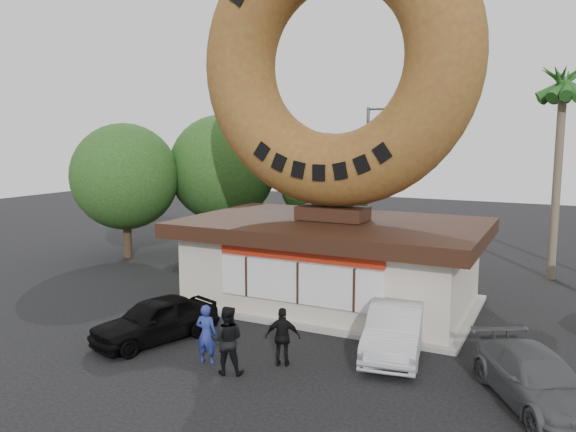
# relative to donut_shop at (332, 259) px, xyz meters

# --- Properties ---
(ground) EXTENTS (90.00, 90.00, 0.00)m
(ground) POSITION_rel_donut_shop_xyz_m (0.00, -5.98, -1.77)
(ground) COLOR black
(ground) RESTS_ON ground
(donut_shop) EXTENTS (11.20, 7.20, 3.80)m
(donut_shop) POSITION_rel_donut_shop_xyz_m (0.00, 0.00, 0.00)
(donut_shop) COLOR beige
(donut_shop) RESTS_ON ground
(giant_donut) EXTENTS (10.73, 2.74, 10.73)m
(giant_donut) POSITION_rel_donut_shop_xyz_m (0.00, 0.02, 7.40)
(giant_donut) COLOR brown
(giant_donut) RESTS_ON donut_shop
(tree_west) EXTENTS (6.00, 6.00, 7.65)m
(tree_west) POSITION_rel_donut_shop_xyz_m (-9.50, 7.02, 2.87)
(tree_west) COLOR #473321
(tree_west) RESTS_ON ground
(tree_mid) EXTENTS (5.20, 5.20, 6.63)m
(tree_mid) POSITION_rel_donut_shop_xyz_m (-4.00, 9.02, 2.25)
(tree_mid) COLOR #473321
(tree_mid) RESTS_ON ground
(tree_far) EXTENTS (5.60, 5.60, 7.14)m
(tree_far) POSITION_rel_donut_shop_xyz_m (-13.00, 3.02, 2.56)
(tree_far) COLOR #473321
(tree_far) RESTS_ON ground
(palm_near) EXTENTS (2.60, 2.60, 9.75)m
(palm_near) POSITION_rel_donut_shop_xyz_m (7.50, 8.02, 6.65)
(palm_near) COLOR #726651
(palm_near) RESTS_ON ground
(street_lamp) EXTENTS (2.11, 0.20, 8.00)m
(street_lamp) POSITION_rel_donut_shop_xyz_m (-1.86, 10.02, 2.72)
(street_lamp) COLOR #59595E
(street_lamp) RESTS_ON ground
(person_left) EXTENTS (0.68, 0.50, 1.72)m
(person_left) POSITION_rel_donut_shop_xyz_m (-1.05, -6.93, -0.91)
(person_left) COLOR navy
(person_left) RESTS_ON ground
(person_center) EXTENTS (1.12, 1.01, 1.90)m
(person_center) POSITION_rel_donut_shop_xyz_m (-0.14, -7.27, -0.82)
(person_center) COLOR black
(person_center) RESTS_ON ground
(person_right) EXTENTS (1.07, 0.73, 1.68)m
(person_right) POSITION_rel_donut_shop_xyz_m (0.99, -6.13, -0.92)
(person_right) COLOR black
(person_right) RESTS_ON ground
(car_black) EXTENTS (2.93, 4.43, 1.40)m
(car_black) POSITION_rel_donut_shop_xyz_m (-3.50, -6.20, -1.06)
(car_black) COLOR black
(car_black) RESTS_ON ground
(car_silver) EXTENTS (2.27, 4.64, 1.46)m
(car_silver) POSITION_rel_donut_shop_xyz_m (3.56, -3.79, -1.03)
(car_silver) COLOR #B7B8BD
(car_silver) RESTS_ON ground
(car_grey) EXTENTS (3.81, 4.71, 1.28)m
(car_grey) POSITION_rel_donut_shop_xyz_m (7.52, -5.47, -1.13)
(car_grey) COLOR #505254
(car_grey) RESTS_ON ground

